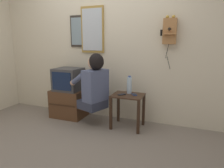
# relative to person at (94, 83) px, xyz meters

# --- Properties ---
(ground_plane) EXTENTS (14.00, 14.00, 0.00)m
(ground_plane) POSITION_rel_person_xyz_m (-0.01, -0.57, -0.71)
(ground_plane) COLOR slate
(wall_back) EXTENTS (6.80, 0.05, 2.55)m
(wall_back) POSITION_rel_person_xyz_m (-0.01, 0.48, 0.57)
(wall_back) COLOR beige
(wall_back) RESTS_ON ground_plane
(side_table) EXTENTS (0.48, 0.40, 0.54)m
(side_table) POSITION_rel_person_xyz_m (0.51, 0.12, -0.30)
(side_table) COLOR #382316
(side_table) RESTS_ON ground_plane
(person) EXTENTS (0.61, 0.54, 0.89)m
(person) POSITION_rel_person_xyz_m (0.00, 0.00, 0.00)
(person) COLOR #2D3347
(person) RESTS_ON ground_plane
(tv_stand) EXTENTS (0.58, 0.44, 0.50)m
(tv_stand) POSITION_rel_person_xyz_m (-0.62, 0.20, -0.46)
(tv_stand) COLOR #51331E
(tv_stand) RESTS_ON ground_plane
(television) EXTENTS (0.44, 0.43, 0.39)m
(television) POSITION_rel_person_xyz_m (-0.60, 0.19, -0.02)
(television) COLOR #38383A
(television) RESTS_ON tv_stand
(wall_phone_antique) EXTENTS (0.23, 0.19, 0.79)m
(wall_phone_antique) POSITION_rel_person_xyz_m (1.06, 0.40, 0.78)
(wall_phone_antique) COLOR #9E6B3D
(framed_picture) EXTENTS (0.30, 0.03, 0.55)m
(framed_picture) POSITION_rel_person_xyz_m (-0.52, 0.44, 0.81)
(framed_picture) COLOR #2D2823
(wall_mirror) EXTENTS (0.42, 0.03, 0.78)m
(wall_mirror) POSITION_rel_person_xyz_m (-0.24, 0.44, 0.83)
(wall_mirror) COLOR olive
(cell_phone_held) EXTENTS (0.12, 0.13, 0.01)m
(cell_phone_held) POSITION_rel_person_xyz_m (0.43, 0.07, -0.17)
(cell_phone_held) COLOR black
(cell_phone_held) RESTS_ON side_table
(cell_phone_spare) EXTENTS (0.12, 0.14, 0.01)m
(cell_phone_spare) POSITION_rel_person_xyz_m (0.61, 0.14, -0.17)
(cell_phone_spare) COLOR navy
(cell_phone_spare) RESTS_ON side_table
(water_bottle) EXTENTS (0.08, 0.08, 0.28)m
(water_bottle) POSITION_rel_person_xyz_m (0.51, 0.21, -0.04)
(water_bottle) COLOR #ADC6DB
(water_bottle) RESTS_ON side_table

